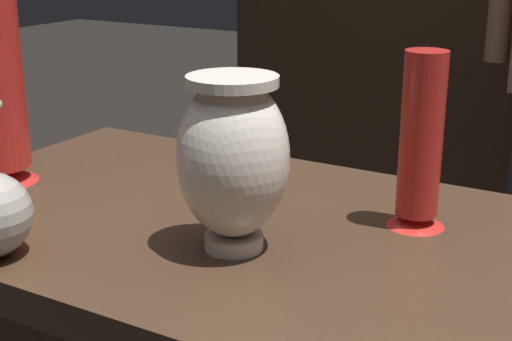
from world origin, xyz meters
name	(u,v)px	position (x,y,z in m)	size (l,w,h in m)	color
vase_centerpiece	(233,157)	(-0.02, -0.09, 0.93)	(0.15, 0.15, 0.24)	silver
vase_tall_behind	(421,146)	(0.17, 0.11, 0.92)	(0.08, 0.08, 0.26)	red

